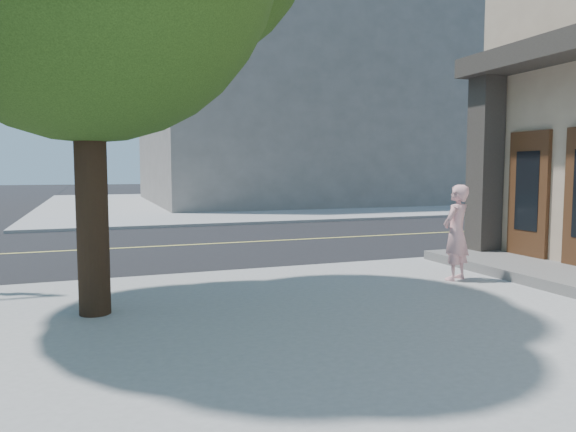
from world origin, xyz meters
name	(u,v)px	position (x,y,z in m)	size (l,w,h in m)	color
road_ew	(21,253)	(0.00, 4.50, 0.01)	(140.00, 9.00, 0.01)	black
sidewalk_ne	(291,201)	(13.50, 21.50, 0.06)	(29.00, 25.00, 0.12)	gray
filler_ne	(296,90)	(14.00, 22.00, 7.12)	(18.00, 16.00, 14.00)	slate
man_on_phone	(456,233)	(7.62, -2.26, 0.95)	(0.61, 0.40, 1.67)	#E6A2A3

